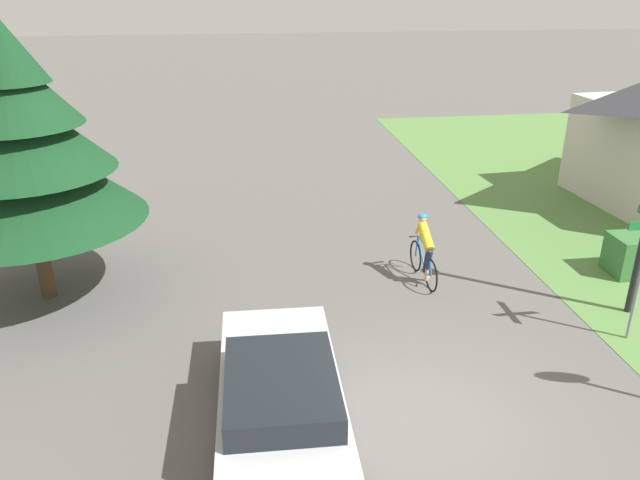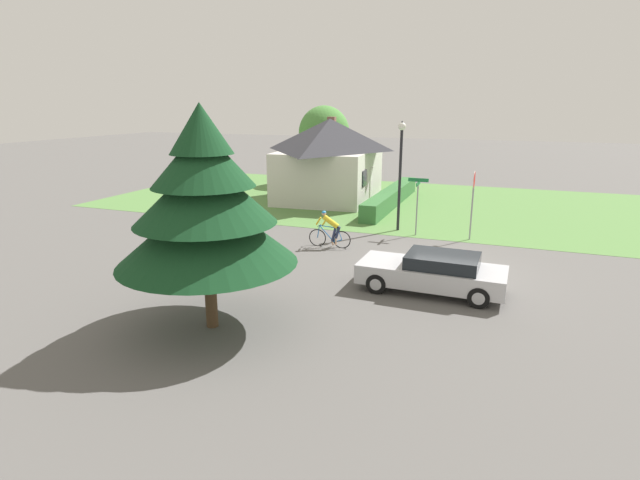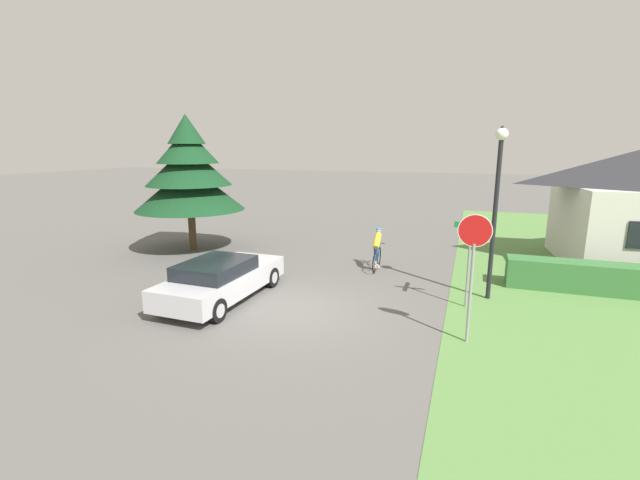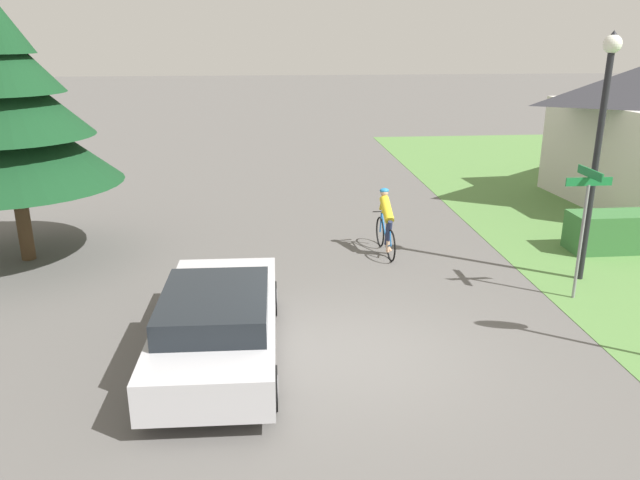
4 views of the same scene
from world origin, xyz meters
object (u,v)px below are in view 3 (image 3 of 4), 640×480
object	(u,v)px
street_lamp	(497,188)
conifer_tall_near	(189,174)
sedan_left_lane	(221,279)
cyclist	(377,250)
stop_sign	(473,253)
street_name_sign	(470,245)

from	to	relation	value
street_lamp	conifer_tall_near	bearing A→B (deg)	168.87
sedan_left_lane	conifer_tall_near	bearing A→B (deg)	43.83
cyclist	stop_sign	distance (m)	6.44
cyclist	stop_sign	xyz separation A→B (m)	(3.28, -5.36, 1.41)
sedan_left_lane	street_lamp	size ratio (longest dim) A/B	0.91
stop_sign	street_lamp	size ratio (longest dim) A/B	0.60
cyclist	sedan_left_lane	bearing A→B (deg)	139.74
stop_sign	street_name_sign	size ratio (longest dim) A/B	1.16
street_lamp	street_name_sign	xyz separation A→B (m)	(-0.62, -0.96, -1.50)
cyclist	street_name_sign	xyz separation A→B (m)	(3.21, -3.00, 1.07)
sedan_left_lane	stop_sign	size ratio (longest dim) A/B	1.52
sedan_left_lane	cyclist	world-z (taller)	cyclist
sedan_left_lane	stop_sign	bearing A→B (deg)	-93.33
street_name_sign	street_lamp	bearing A→B (deg)	57.12
sedan_left_lane	street_name_sign	bearing A→B (deg)	-74.01
sedan_left_lane	street_name_sign	distance (m)	7.19
sedan_left_lane	conifer_tall_near	distance (m)	7.48
stop_sign	conifer_tall_near	bearing A→B (deg)	-25.59
cyclist	conifer_tall_near	xyz separation A→B (m)	(-8.36, 0.36, 2.61)
sedan_left_lane	street_name_sign	world-z (taller)	street_name_sign
cyclist	conifer_tall_near	distance (m)	8.77
street_lamp	street_name_sign	world-z (taller)	street_lamp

